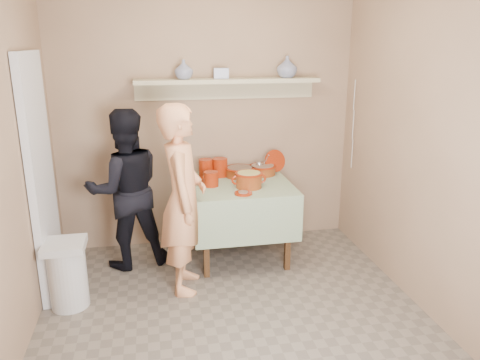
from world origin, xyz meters
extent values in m
plane|color=#6C6155|center=(0.00, 0.00, 0.00)|extent=(3.50, 3.50, 0.00)
cube|color=silver|center=(-1.46, 0.95, 1.00)|extent=(0.06, 0.70, 2.00)
cylinder|color=maroon|center=(-0.05, 1.53, 0.85)|extent=(0.14, 0.14, 0.19)
cylinder|color=maroon|center=(0.10, 1.54, 0.85)|extent=(0.15, 0.15, 0.18)
cylinder|color=maroon|center=(-0.03, 1.23, 0.83)|extent=(0.14, 0.14, 0.14)
cylinder|color=maroon|center=(-0.03, 1.33, 0.79)|extent=(0.17, 0.17, 0.05)
cylinder|color=maroon|center=(0.68, 1.59, 0.88)|extent=(0.25, 0.14, 0.23)
imported|color=navy|center=(0.79, 1.62, 1.82)|extent=(0.24, 0.24, 0.21)
imported|color=navy|center=(-0.22, 1.61, 1.81)|extent=(0.20, 0.20, 0.18)
cube|color=navy|center=(0.13, 1.63, 1.77)|extent=(0.15, 0.11, 0.10)
imported|color=#EA9865|center=(-0.33, 0.76, 0.80)|extent=(0.45, 0.63, 1.61)
imported|color=black|center=(-0.82, 1.31, 0.75)|extent=(0.84, 0.71, 1.50)
cube|color=#9E7C61|center=(0.00, 1.76, 1.30)|extent=(3.00, 0.02, 2.60)
cube|color=#9E7C61|center=(0.00, -1.76, 1.30)|extent=(3.00, 0.02, 2.60)
cube|color=#9E7C61|center=(1.51, 0.00, 1.30)|extent=(0.02, 3.50, 2.60)
cube|color=#4C2D16|center=(-0.13, 0.90, 0.35)|extent=(0.05, 0.05, 0.71)
cube|color=#4C2D16|center=(0.63, 0.90, 0.35)|extent=(0.05, 0.05, 0.71)
cube|color=#4C2D16|center=(-0.13, 1.66, 0.35)|extent=(0.05, 0.05, 0.71)
cube|color=#4C2D16|center=(0.63, 1.66, 0.35)|extent=(0.05, 0.05, 0.71)
cube|color=#4C2D16|center=(0.25, 1.28, 0.73)|extent=(0.90, 0.90, 0.04)
cube|color=#24591E|center=(0.25, 1.28, 0.76)|extent=(0.96, 0.96, 0.01)
cube|color=#24591E|center=(0.25, 0.80, 0.54)|extent=(0.96, 0.01, 0.44)
cube|color=#24591E|center=(0.25, 1.76, 0.54)|extent=(0.96, 0.01, 0.44)
cube|color=#24591E|center=(-0.23, 1.28, 0.54)|extent=(0.01, 0.96, 0.44)
cube|color=#24591E|center=(0.73, 1.28, 0.54)|extent=(0.01, 0.96, 0.44)
cylinder|color=maroon|center=(0.29, 1.49, 0.81)|extent=(0.28, 0.28, 0.09)
cylinder|color=maroon|center=(0.29, 1.49, 0.85)|extent=(0.30, 0.30, 0.01)
cylinder|color=brown|center=(0.29, 1.49, 0.83)|extent=(0.25, 0.25, 0.05)
cylinder|color=maroon|center=(0.54, 1.52, 0.81)|extent=(0.26, 0.26, 0.09)
cylinder|color=maroon|center=(0.54, 1.52, 0.85)|extent=(0.28, 0.28, 0.01)
cylinder|color=#8C6B54|center=(0.54, 1.52, 0.83)|extent=(0.23, 0.23, 0.05)
cylinder|color=silver|center=(0.54, 1.41, 0.94)|extent=(0.01, 0.22, 0.16)
sphere|color=silver|center=(0.50, 1.53, 0.87)|extent=(0.07, 0.07, 0.07)
cylinder|color=maroon|center=(0.31, 1.12, 0.83)|extent=(0.24, 0.24, 0.14)
cylinder|color=maroon|center=(0.31, 1.12, 0.90)|extent=(0.25, 0.25, 0.01)
cylinder|color=tan|center=(0.31, 1.12, 0.88)|extent=(0.21, 0.21, 0.05)
torus|color=maroon|center=(0.19, 1.12, 0.84)|extent=(0.09, 0.02, 0.09)
torus|color=maroon|center=(0.43, 1.12, 0.84)|extent=(0.09, 0.02, 0.09)
cylinder|color=maroon|center=(0.22, 0.93, 0.77)|extent=(0.16, 0.16, 0.02)
cylinder|color=#8C6B54|center=(0.22, 0.93, 0.78)|extent=(0.09, 0.09, 0.01)
cube|color=#BEB48D|center=(0.20, 1.62, 1.70)|extent=(1.80, 0.25, 0.04)
cube|color=#BEB48D|center=(0.20, 1.74, 1.60)|extent=(1.80, 0.02, 0.18)
cylinder|color=silver|center=(-1.28, 0.63, 0.25)|extent=(0.30, 0.30, 0.50)
cube|color=silver|center=(-1.28, 0.63, 0.53)|extent=(0.32, 0.32, 0.06)
cylinder|color=silver|center=(1.47, 1.50, 1.55)|extent=(0.01, 0.01, 0.30)
cylinder|color=silver|center=(1.47, 1.48, 1.25)|extent=(0.01, 0.01, 0.30)
cylinder|color=silver|center=(1.47, 1.46, 0.95)|extent=(0.01, 0.01, 0.30)
camera|label=1|loc=(-0.57, -2.94, 2.07)|focal=35.00mm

